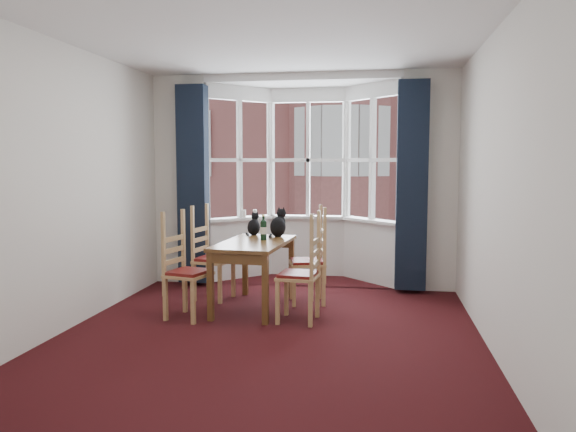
% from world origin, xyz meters
% --- Properties ---
extents(floor, '(4.50, 4.50, 0.00)m').
position_xyz_m(floor, '(0.00, 0.00, 0.00)').
color(floor, black).
rests_on(floor, ground).
extents(ceiling, '(4.50, 4.50, 0.00)m').
position_xyz_m(ceiling, '(0.00, 0.00, 2.80)').
color(ceiling, white).
rests_on(ceiling, floor).
extents(wall_left, '(0.00, 4.50, 4.50)m').
position_xyz_m(wall_left, '(-2.00, 0.00, 1.40)').
color(wall_left, silver).
rests_on(wall_left, floor).
extents(wall_right, '(0.00, 4.50, 4.50)m').
position_xyz_m(wall_right, '(2.00, 0.00, 1.40)').
color(wall_right, silver).
rests_on(wall_right, floor).
extents(wall_near, '(4.00, 0.00, 4.00)m').
position_xyz_m(wall_near, '(0.00, -2.25, 1.40)').
color(wall_near, silver).
rests_on(wall_near, floor).
extents(wall_back_pier_left, '(0.70, 0.12, 2.80)m').
position_xyz_m(wall_back_pier_left, '(-1.65, 2.25, 1.40)').
color(wall_back_pier_left, silver).
rests_on(wall_back_pier_left, floor).
extents(wall_back_pier_right, '(0.70, 0.12, 2.80)m').
position_xyz_m(wall_back_pier_right, '(1.65, 2.25, 1.40)').
color(wall_back_pier_right, silver).
rests_on(wall_back_pier_right, floor).
extents(bay_window, '(2.76, 0.94, 2.80)m').
position_xyz_m(bay_window, '(0.00, 2.75, 1.40)').
color(bay_window, white).
rests_on(bay_window, floor).
extents(curtain_left, '(0.38, 0.22, 2.60)m').
position_xyz_m(curtain_left, '(-1.42, 2.07, 1.35)').
color(curtain_left, black).
rests_on(curtain_left, floor).
extents(curtain_right, '(0.38, 0.22, 2.60)m').
position_xyz_m(curtain_right, '(1.42, 2.07, 1.35)').
color(curtain_right, black).
rests_on(curtain_right, floor).
extents(dining_table, '(0.78, 1.33, 0.76)m').
position_xyz_m(dining_table, '(-0.36, 1.00, 0.66)').
color(dining_table, brown).
rests_on(dining_table, floor).
extents(chair_left_near, '(0.49, 0.51, 0.92)m').
position_xyz_m(chair_left_near, '(-1.04, 0.52, 0.47)').
color(chair_left_near, tan).
rests_on(chair_left_near, floor).
extents(chair_left_far, '(0.47, 0.49, 0.92)m').
position_xyz_m(chair_left_far, '(-1.02, 1.36, 0.47)').
color(chair_left_far, tan).
rests_on(chair_left_far, floor).
extents(chair_right_near, '(0.43, 0.45, 0.92)m').
position_xyz_m(chair_right_near, '(0.29, 0.57, 0.47)').
color(chair_right_near, tan).
rests_on(chair_right_near, floor).
extents(chair_right_far, '(0.49, 0.50, 0.92)m').
position_xyz_m(chair_right_far, '(0.29, 1.37, 0.47)').
color(chair_right_far, tan).
rests_on(chair_right_far, floor).
extents(cat_left, '(0.16, 0.22, 0.29)m').
position_xyz_m(cat_left, '(-0.48, 1.56, 0.87)').
color(cat_left, black).
rests_on(cat_left, dining_table).
extents(cat_right, '(0.25, 0.30, 0.36)m').
position_xyz_m(cat_right, '(-0.16, 1.47, 0.90)').
color(cat_right, black).
rests_on(cat_right, dining_table).
extents(wine_bottle, '(0.07, 0.07, 0.29)m').
position_xyz_m(wine_bottle, '(-0.28, 1.15, 0.89)').
color(wine_bottle, black).
rests_on(wine_bottle, dining_table).
extents(candle_tall, '(0.06, 0.06, 0.10)m').
position_xyz_m(candle_tall, '(-0.86, 2.60, 0.92)').
color(candle_tall, white).
rests_on(candle_tall, bay_window).
extents(candle_short, '(0.06, 0.06, 0.11)m').
position_xyz_m(candle_short, '(-0.71, 2.63, 0.92)').
color(candle_short, white).
rests_on(candle_short, bay_window).
extents(street, '(80.00, 80.00, 0.00)m').
position_xyz_m(street, '(0.00, 32.25, -6.00)').
color(street, '#333335').
rests_on(street, ground).
extents(tenement_building, '(18.40, 7.80, 15.20)m').
position_xyz_m(tenement_building, '(0.00, 14.01, 1.60)').
color(tenement_building, '#A25853').
rests_on(tenement_building, street).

